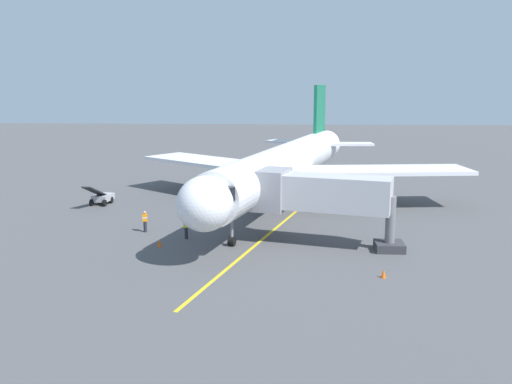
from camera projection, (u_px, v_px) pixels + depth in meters
ground_plane at (277, 203)px, 55.74m from camera, size 220.00×220.00×0.00m
apron_lead_in_line at (282, 223)px, 47.68m from camera, size 10.79×38.64×0.01m
airplane at (284, 166)px, 53.07m from camera, size 33.57×39.70×11.50m
jet_bridge at (313, 194)px, 40.93m from camera, size 11.45×5.54×5.40m
ground_crew_marshaller at (186, 227)px, 42.76m from camera, size 0.43×0.29×1.71m
ground_crew_wing_walker at (145, 221)px, 44.67m from camera, size 0.45×0.34×1.71m
ground_crew_loader at (373, 192)px, 56.78m from camera, size 0.43×0.30×1.71m
belt_loader_near_nose at (102, 197)px, 55.05m from camera, size 1.81×4.69×2.32m
safety_cone_nose_left at (384, 273)px, 34.20m from camera, size 0.32×0.32×0.55m
safety_cone_nose_right at (160, 243)px, 40.78m from camera, size 0.32×0.32×0.55m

